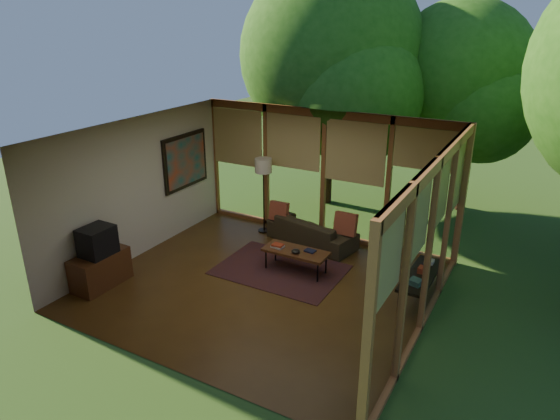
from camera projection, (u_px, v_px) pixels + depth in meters
The scene contains 25 objects.
floor at pixel (262, 285), 8.75m from camera, with size 5.50×5.50×0.00m, color brown.
ceiling at pixel (260, 134), 7.77m from camera, with size 5.50×5.50×0.00m, color white.
wall_left at pixel (138, 188), 9.50m from camera, with size 0.04×5.00×2.70m, color beige.
wall_front at pixel (158, 279), 6.22m from camera, with size 5.50×0.04×2.70m, color beige.
window_wall_back at pixel (324, 175), 10.29m from camera, with size 5.50×0.12×2.70m, color #985A2F.
window_wall_right at pixel (428, 249), 7.01m from camera, with size 0.12×5.00×2.70m, color #985A2F.
tree_nw at pixel (332, 56), 11.49m from camera, with size 4.24×4.24×5.69m.
tree_ne at pixel (460, 75), 11.33m from camera, with size 3.33×3.33×4.85m.
rug at pixel (280, 270), 9.29m from camera, with size 2.27×1.61×0.01m, color maroon.
sofa at pixel (312, 231), 10.28m from camera, with size 1.88×0.73×0.55m, color #352C1A.
pillow_left at pixel (279, 212), 10.47m from camera, with size 0.40×0.13×0.40m, color maroon.
pillow_right at pixel (346, 224), 9.78m from camera, with size 0.44×0.15×0.44m, color maroon.
ct_book_lower at pixel (278, 247), 9.20m from camera, with size 0.22×0.16×0.03m, color #B6ACA5.
ct_book_upper at pixel (278, 245), 9.19m from camera, with size 0.20×0.15×0.03m, color #9A2E16.
ct_book_side at pixel (310, 251), 9.04m from camera, with size 0.19×0.14×0.03m, color black.
ct_bowl at pixel (296, 251), 8.98m from camera, with size 0.16×0.16×0.07m, color black.
media_cabinet at pixel (101, 270), 8.67m from camera, with size 0.50×1.00×0.60m, color #5A3018.
television at pixel (97, 241), 8.46m from camera, with size 0.45×0.55×0.50m, color black.
console_book_a at pixel (408, 280), 7.91m from camera, with size 0.25×0.18×0.09m, color #2F534B.
console_book_b at pixel (416, 268), 8.27m from camera, with size 0.22×0.16×0.10m, color #9A2E16.
console_book_c at pixel (422, 260), 8.61m from camera, with size 0.22×0.16×0.06m, color #B6ACA5.
floor_lamp at pixel (263, 170), 10.45m from camera, with size 0.36×0.36×1.65m.
coffee_table at pixel (296, 252), 9.10m from camera, with size 1.20×0.50×0.43m.
side_console at pixel (415, 275), 8.27m from camera, with size 0.60×1.40×0.46m.
wall_painting at pixel (186, 161), 10.56m from camera, with size 0.06×1.35×1.15m.
Camera 1 is at (4.00, -6.55, 4.41)m, focal length 32.00 mm.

